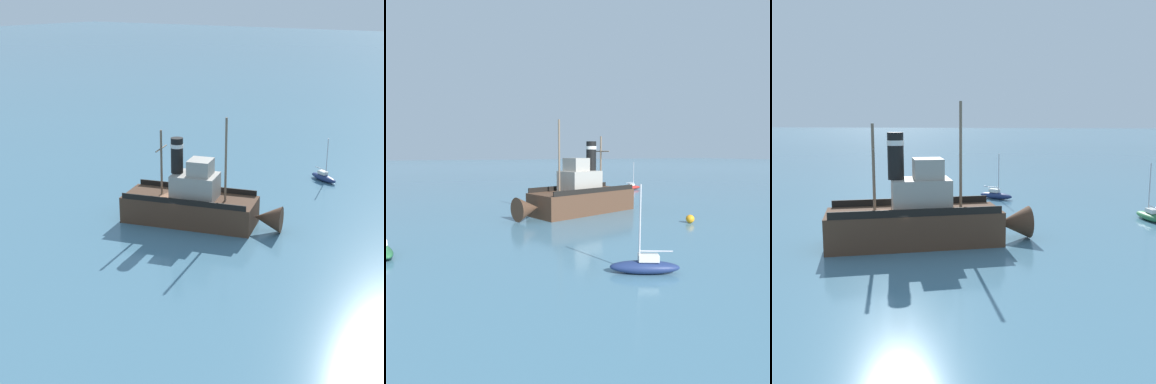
{
  "view_description": "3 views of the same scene",
  "coord_description": "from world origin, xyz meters",
  "views": [
    {
      "loc": [
        39.77,
        30.19,
        19.84
      ],
      "look_at": [
        -1.89,
        0.94,
        2.66
      ],
      "focal_mm": 55.0,
      "sensor_mm": 36.0,
      "label": 1
    },
    {
      "loc": [
        -35.1,
        16.86,
        6.55
      ],
      "look_at": [
        0.87,
        0.84,
        2.03
      ],
      "focal_mm": 32.0,
      "sensor_mm": 36.0,
      "label": 2
    },
    {
      "loc": [
        31.05,
        7.95,
        8.98
      ],
      "look_at": [
        -3.06,
        4.46,
        3.45
      ],
      "focal_mm": 45.0,
      "sensor_mm": 36.0,
      "label": 3
    }
  ],
  "objects": [
    {
      "name": "old_tugboat",
      "position": [
        -1.42,
        1.75,
        1.83
      ],
      "size": [
        7.74,
        14.76,
        9.9
      ],
      "color": "#4C3323",
      "rests_on": "ground"
    },
    {
      "name": "ground_plane",
      "position": [
        0.0,
        0.0,
        0.0
      ],
      "size": [
        600.0,
        600.0,
        0.0
      ],
      "primitive_type": "plane",
      "color": "#477289"
    },
    {
      "name": "mooring_buoy",
      "position": [
        -10.56,
        -5.59,
        0.39
      ],
      "size": [
        0.78,
        0.78,
        0.78
      ],
      "primitive_type": "sphere",
      "color": "orange",
      "rests_on": "ground"
    },
    {
      "name": "sailboat_navy",
      "position": [
        -20.1,
        6.18,
        0.43
      ],
      "size": [
        2.66,
        3.9,
        4.9
      ],
      "color": "navy",
      "rests_on": "ground"
    }
  ]
}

